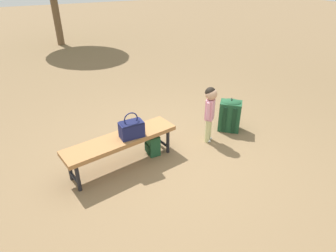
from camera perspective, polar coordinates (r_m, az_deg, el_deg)
ground_plane at (r=4.41m, az=0.35°, el=-5.46°), size 40.00×40.00×0.00m
park_bench at (r=4.01m, az=-9.24°, el=-3.00°), size 1.65×0.73×0.45m
handbag at (r=3.92m, az=-7.15°, el=-0.55°), size 0.33×0.20×0.37m
child_standing at (r=4.48m, az=8.26°, el=3.86°), size 0.20×0.19×0.92m
backpack_large at (r=5.01m, az=12.09°, el=2.33°), size 0.43×0.42×0.59m
backpack_small at (r=4.32m, az=-3.04°, el=-3.38°), size 0.20×0.22×0.37m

